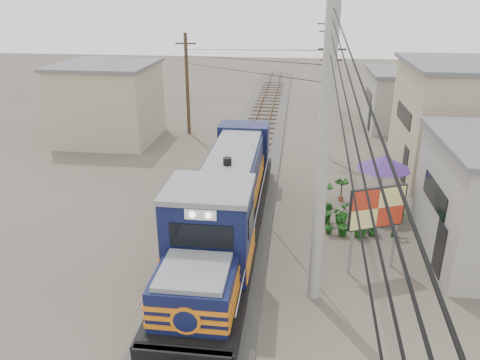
# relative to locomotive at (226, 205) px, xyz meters

# --- Properties ---
(ground) EXTENTS (120.00, 120.00, 0.00)m
(ground) POSITION_rel_locomotive_xyz_m (0.00, -2.82, -1.66)
(ground) COLOR #473F35
(ground) RESTS_ON ground
(ballast) EXTENTS (3.60, 70.00, 0.16)m
(ballast) POSITION_rel_locomotive_xyz_m (0.00, 7.18, -1.58)
(ballast) COLOR #595651
(ballast) RESTS_ON ground
(track) EXTENTS (1.15, 70.00, 0.12)m
(track) POSITION_rel_locomotive_xyz_m (0.00, 7.18, -1.40)
(track) COLOR #51331E
(track) RESTS_ON ground
(locomotive) EXTENTS (2.80, 15.21, 3.77)m
(locomotive) POSITION_rel_locomotive_xyz_m (0.00, 0.00, 0.00)
(locomotive) COLOR black
(locomotive) RESTS_ON ground
(utility_pole_main) EXTENTS (0.40, 0.40, 10.00)m
(utility_pole_main) POSITION_rel_locomotive_xyz_m (3.50, -3.32, 3.34)
(utility_pole_main) COLOR #9E9B93
(utility_pole_main) RESTS_ON ground
(wooden_pole_mid) EXTENTS (1.60, 0.24, 7.00)m
(wooden_pole_mid) POSITION_rel_locomotive_xyz_m (4.50, 11.18, 2.02)
(wooden_pole_mid) COLOR #4C3826
(wooden_pole_mid) RESTS_ON ground
(wooden_pole_far) EXTENTS (1.60, 0.24, 7.50)m
(wooden_pole_far) POSITION_rel_locomotive_xyz_m (4.80, 25.18, 2.27)
(wooden_pole_far) COLOR #4C3826
(wooden_pole_far) RESTS_ON ground
(wooden_pole_left) EXTENTS (1.60, 0.24, 7.00)m
(wooden_pole_left) POSITION_rel_locomotive_xyz_m (-5.00, 15.18, 2.02)
(wooden_pole_left) COLOR #4C3826
(wooden_pole_left) RESTS_ON ground
(power_lines) EXTENTS (9.65, 19.00, 3.30)m
(power_lines) POSITION_rel_locomotive_xyz_m (-0.14, 5.67, 5.90)
(power_lines) COLOR black
(power_lines) RESTS_ON ground
(shophouse_mid) EXTENTS (8.40, 7.35, 6.20)m
(shophouse_mid) POSITION_rel_locomotive_xyz_m (12.50, 9.18, 1.45)
(shophouse_mid) COLOR tan
(shophouse_mid) RESTS_ON ground
(shophouse_back) EXTENTS (6.30, 6.30, 4.20)m
(shophouse_back) POSITION_rel_locomotive_xyz_m (11.00, 19.18, 0.45)
(shophouse_back) COLOR gray
(shophouse_back) RESTS_ON ground
(shophouse_left) EXTENTS (6.30, 6.30, 5.20)m
(shophouse_left) POSITION_rel_locomotive_xyz_m (-10.00, 13.18, 0.95)
(shophouse_left) COLOR tan
(shophouse_left) RESTS_ON ground
(billboard) EXTENTS (2.04, 0.97, 3.35)m
(billboard) POSITION_rel_locomotive_xyz_m (5.62, -1.46, 0.81)
(billboard) COLOR #99999E
(billboard) RESTS_ON ground
(market_umbrella) EXTENTS (3.12, 3.12, 2.74)m
(market_umbrella) POSITION_rel_locomotive_xyz_m (6.67, 3.74, 0.75)
(market_umbrella) COLOR black
(market_umbrella) RESTS_ON ground
(vendor) EXTENTS (0.69, 0.55, 1.67)m
(vendor) POSITION_rel_locomotive_xyz_m (5.89, 1.71, -0.83)
(vendor) COLOR black
(vendor) RESTS_ON ground
(plant_nursery) EXTENTS (3.32, 2.04, 1.09)m
(plant_nursery) POSITION_rel_locomotive_xyz_m (5.25, 1.77, -1.17)
(plant_nursery) COLOR #194C15
(plant_nursery) RESTS_ON ground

